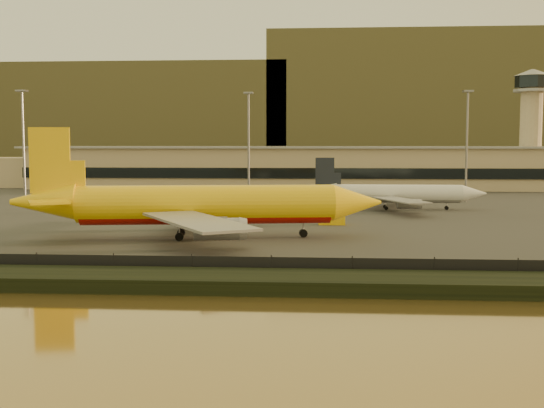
# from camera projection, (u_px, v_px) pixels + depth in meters

# --- Properties ---
(ground) EXTENTS (900.00, 900.00, 0.00)m
(ground) POSITION_uv_depth(u_px,v_px,m) (262.00, 259.00, 80.91)
(ground) COLOR black
(ground) RESTS_ON ground
(embankment) EXTENTS (320.00, 7.00, 1.40)m
(embankment) POSITION_uv_depth(u_px,v_px,m) (247.00, 282.00, 63.96)
(embankment) COLOR black
(embankment) RESTS_ON ground
(tarmac) EXTENTS (320.00, 220.00, 0.20)m
(tarmac) POSITION_uv_depth(u_px,v_px,m) (293.00, 196.00, 175.29)
(tarmac) COLOR #2D2D2D
(tarmac) RESTS_ON ground
(perimeter_fence) EXTENTS (300.00, 0.05, 2.20)m
(perimeter_fence) POSITION_uv_depth(u_px,v_px,m) (251.00, 268.00, 67.88)
(perimeter_fence) COLOR black
(perimeter_fence) RESTS_ON tarmac
(terminal_building) EXTENTS (202.00, 25.00, 12.60)m
(terminal_building) POSITION_uv_depth(u_px,v_px,m) (249.00, 168.00, 206.12)
(terminal_building) COLOR tan
(terminal_building) RESTS_ON tarmac
(control_tower) EXTENTS (11.20, 11.20, 35.50)m
(control_tower) POSITION_uv_depth(u_px,v_px,m) (531.00, 117.00, 204.26)
(control_tower) COLOR tan
(control_tower) RESTS_ON tarmac
(apron_light_masts) EXTENTS (152.20, 12.20, 25.40)m
(apron_light_masts) POSITION_uv_depth(u_px,v_px,m) (357.00, 134.00, 152.99)
(apron_light_masts) COLOR slate
(apron_light_masts) RESTS_ON tarmac
(distant_hills) EXTENTS (470.00, 160.00, 70.00)m
(distant_hills) POSITION_uv_depth(u_px,v_px,m) (275.00, 114.00, 417.40)
(distant_hills) COLOR brown
(distant_hills) RESTS_ON ground
(dhl_cargo_jet) EXTENTS (52.43, 50.84, 15.67)m
(dhl_cargo_jet) POSITION_uv_depth(u_px,v_px,m) (200.00, 206.00, 96.42)
(dhl_cargo_jet) COLOR yellow
(dhl_cargo_jet) RESTS_ON tarmac
(white_narrowbody_jet) EXTENTS (36.58, 35.81, 10.54)m
(white_narrowbody_jet) POSITION_uv_depth(u_px,v_px,m) (395.00, 194.00, 139.17)
(white_narrowbody_jet) COLOR white
(white_narrowbody_jet) RESTS_ON tarmac
(gse_vehicle_yellow) EXTENTS (4.42, 2.03, 1.98)m
(gse_vehicle_yellow) POSITION_uv_depth(u_px,v_px,m) (332.00, 219.00, 113.08)
(gse_vehicle_yellow) COLOR yellow
(gse_vehicle_yellow) RESTS_ON tarmac
(gse_vehicle_white) EXTENTS (3.75, 2.61, 1.54)m
(gse_vehicle_white) POSITION_uv_depth(u_px,v_px,m) (190.00, 216.00, 118.55)
(gse_vehicle_white) COLOR white
(gse_vehicle_white) RESTS_ON tarmac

